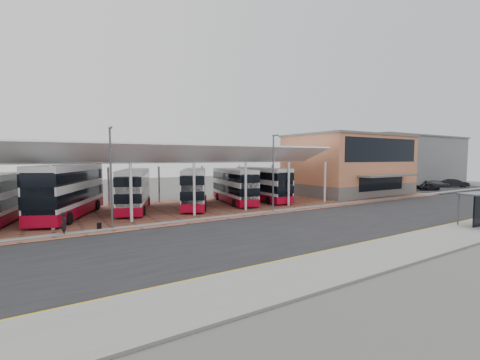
{
  "coord_description": "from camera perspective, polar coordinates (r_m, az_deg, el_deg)",
  "views": [
    {
      "loc": [
        -18.61,
        -20.32,
        5.72
      ],
      "look_at": [
        -0.69,
        8.56,
        3.34
      ],
      "focal_mm": 24.0,
      "sensor_mm": 36.0,
      "label": 1
    }
  ],
  "objects": [
    {
      "name": "yellow_line_near",
      "position": [
        23.59,
        22.25,
        -10.27
      ],
      "size": [
        120.0,
        0.12,
        0.01
      ],
      "primitive_type": "cube",
      "color": "#C19308",
      "rests_on": "road"
    },
    {
      "name": "yellow_line_far",
      "position": [
        23.76,
        21.66,
        -10.15
      ],
      "size": [
        120.0,
        0.12,
        0.01
      ],
      "primitive_type": "cube",
      "color": "#C19308",
      "rests_on": "road"
    },
    {
      "name": "canopy",
      "position": [
        36.51,
        -11.64,
        4.04
      ],
      "size": [
        37.0,
        11.63,
        7.07
      ],
      "color": "silver",
      "rests_on": "ground"
    },
    {
      "name": "carpark_surface",
      "position": [
        69.8,
        32.23,
        -1.28
      ],
      "size": [
        22.0,
        10.0,
        0.08
      ],
      "primitive_type": "cube",
      "color": "black",
      "rests_on": "ground"
    },
    {
      "name": "terminal",
      "position": [
        53.9,
        18.74,
        2.66
      ],
      "size": [
        18.4,
        14.4,
        9.25
      ],
      "color": "#635F5D",
      "rests_on": "ground"
    },
    {
      "name": "bus_3",
      "position": [
        37.18,
        -8.11,
        -1.44
      ],
      "size": [
        6.82,
        10.52,
        4.34
      ],
      "rotation": [
        0.0,
        0.0,
        -0.46
      ],
      "color": "silver",
      "rests_on": "forecourt"
    },
    {
      "name": "sidewalk",
      "position": [
        22.51,
        26.46,
        -10.95
      ],
      "size": [
        120.0,
        4.0,
        0.14
      ],
      "primitive_type": "cube",
      "color": "slate",
      "rests_on": "ground"
    },
    {
      "name": "bus_1",
      "position": [
        34.65,
        -28.14,
        -1.74
      ],
      "size": [
        7.52,
        12.17,
        4.99
      ],
      "rotation": [
        0.0,
        0.0,
        -0.42
      ],
      "color": "silver",
      "rests_on": "forecourt"
    },
    {
      "name": "carpark_car_c",
      "position": [
        74.15,
        33.87,
        -0.45
      ],
      "size": [
        4.44,
        4.39,
        1.52
      ],
      "primitive_type": "imported",
      "rotation": [
        0.0,
        0.0,
        0.8
      ],
      "color": "black",
      "rests_on": "carpark_surface"
    },
    {
      "name": "forecourt",
      "position": [
        39.59,
        -0.08,
        -4.26
      ],
      "size": [
        72.0,
        16.0,
        0.06
      ],
      "primitive_type": "cube",
      "color": "brown",
      "rests_on": "ground"
    },
    {
      "name": "bus_4",
      "position": [
        40.0,
        -1.06,
        -1.08
      ],
      "size": [
        4.25,
        10.6,
        4.26
      ],
      "rotation": [
        0.0,
        0.0,
        -0.19
      ],
      "color": "silver",
      "rests_on": "forecourt"
    },
    {
      "name": "carpark_car_b",
      "position": [
        72.8,
        31.74,
        -0.55
      ],
      "size": [
        3.63,
        4.6,
        1.25
      ],
      "primitive_type": "imported",
      "rotation": [
        0.0,
        0.0,
        0.51
      ],
      "color": "#46494D",
      "rests_on": "carpark_surface"
    },
    {
      "name": "pedestrian",
      "position": [
        27.04,
        -28.8,
        -6.77
      ],
      "size": [
        0.55,
        0.7,
        1.67
      ],
      "primitive_type": "imported",
      "rotation": [
        0.0,
        0.0,
        1.85
      ],
      "color": "black",
      "rests_on": "forecourt"
    },
    {
      "name": "suitcase",
      "position": [
        27.73,
        -23.75,
        -7.54
      ],
      "size": [
        0.32,
        0.23,
        0.55
      ],
      "primitive_type": "cube",
      "color": "black",
      "rests_on": "forecourt"
    },
    {
      "name": "north_kerb",
      "position": [
        32.89,
        3.21,
        -5.89
      ],
      "size": [
        120.0,
        0.8,
        0.14
      ],
      "primitive_type": "cube",
      "color": "slate",
      "rests_on": "ground"
    },
    {
      "name": "warehouse",
      "position": [
        80.01,
        24.58,
        3.24
      ],
      "size": [
        30.5,
        20.5,
        10.25
      ],
      "color": "slate",
      "rests_on": "ground"
    },
    {
      "name": "road",
      "position": [
        27.43,
        11.96,
        -8.1
      ],
      "size": [
        120.0,
        14.0,
        0.02
      ],
      "primitive_type": "cube",
      "color": "black",
      "rests_on": "ground"
    },
    {
      "name": "ground",
      "position": [
        28.14,
        10.54,
        -7.79
      ],
      "size": [
        140.0,
        140.0,
        0.0
      ],
      "primitive_type": "plane",
      "color": "#42433F"
    },
    {
      "name": "bus_2",
      "position": [
        36.26,
        -18.26,
        -1.7
      ],
      "size": [
        5.93,
        10.86,
        4.39
      ],
      "rotation": [
        0.0,
        0.0,
        -0.35
      ],
      "color": "silver",
      "rests_on": "forecourt"
    },
    {
      "name": "lamp_west",
      "position": [
        27.03,
        -21.96,
        0.83
      ],
      "size": [
        0.16,
        0.9,
        8.07
      ],
      "color": "#4D4F55",
      "rests_on": "ground"
    },
    {
      "name": "carpark_car_a",
      "position": [
        64.3,
        30.46,
        -1.03
      ],
      "size": [
        3.86,
        3.11,
        1.24
      ],
      "primitive_type": "imported",
      "rotation": [
        0.0,
        0.0,
        1.03
      ],
      "color": "black",
      "rests_on": "carpark_surface"
    },
    {
      "name": "bus_5",
      "position": [
        42.4,
        3.99,
        -0.74
      ],
      "size": [
        3.2,
        10.69,
        4.35
      ],
      "rotation": [
        0.0,
        0.0,
        -0.07
      ],
      "color": "silver",
      "rests_on": "forecourt"
    },
    {
      "name": "lamp_east",
      "position": [
        33.68,
        5.95,
        1.67
      ],
      "size": [
        0.16,
        0.9,
        8.07
      ],
      "color": "#4D4F55",
      "rests_on": "ground"
    }
  ]
}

